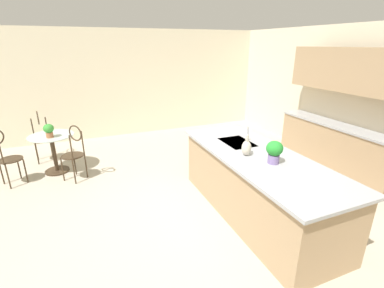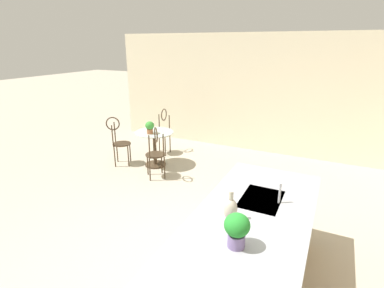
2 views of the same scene
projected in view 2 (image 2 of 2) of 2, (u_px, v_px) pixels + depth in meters
The scene contains 11 objects.
ground_plane at pixel (180, 260), 3.54m from camera, with size 40.00×40.00×0.00m, color #B2A893.
wall_left_window at pixel (268, 95), 6.72m from camera, with size 0.12×7.80×2.70m, color beige.
kitchen_island at pixel (243, 268), 2.78m from camera, with size 2.80×1.06×0.92m.
bistro_table at pixel (155, 145), 6.16m from camera, with size 0.80×0.80×0.74m.
chair_near_window at pixel (156, 150), 5.52m from camera, with size 0.54×0.54×1.04m.
chair_by_island at pixel (163, 129), 6.85m from camera, with size 0.50×0.42×1.04m.
chair_toward_desk at pixel (119, 139), 6.18m from camera, with size 0.52×0.52×1.04m.
sink_faucet at pixel (280, 193), 2.99m from camera, with size 0.02×0.02×0.22m, color #B2B5BA.
potted_plant_on_table at pixel (150, 127), 5.90m from camera, with size 0.18×0.18×0.25m.
potted_plant_counter_near at pixel (237, 228), 2.32m from camera, with size 0.21×0.21×0.29m.
vase_on_counter at pixel (230, 208), 2.71m from camera, with size 0.13×0.13×0.29m.
Camera 2 is at (2.53, 1.41, 2.47)m, focal length 27.65 mm.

